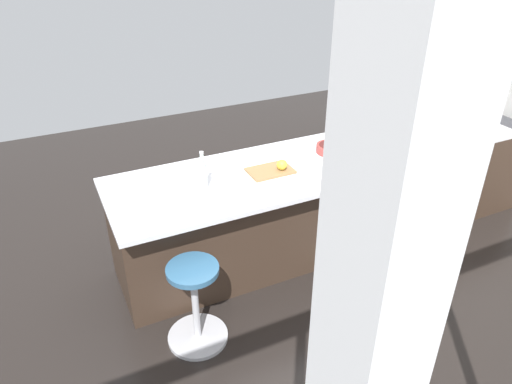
# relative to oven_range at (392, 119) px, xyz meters

# --- Properties ---
(ground_plane) EXTENTS (7.69, 7.69, 0.00)m
(ground_plane) POSITION_rel_oven_range_xyz_m (2.57, 1.36, -0.43)
(ground_plane) COLOR black
(sink_cabinet) EXTENTS (2.19, 0.60, 1.17)m
(sink_cabinet) POSITION_rel_oven_range_xyz_m (-0.00, 1.45, 0.02)
(sink_cabinet) COLOR #38281E
(sink_cabinet) RESTS_ON ground_plane
(oven_range) EXTENTS (0.60, 0.61, 0.86)m
(oven_range) POSITION_rel_oven_range_xyz_m (0.00, 0.00, 0.00)
(oven_range) COLOR #38383D
(oven_range) RESTS_ON ground_plane
(kitchen_island) EXTENTS (2.34, 0.97, 0.90)m
(kitchen_island) POSITION_rel_oven_range_xyz_m (2.64, 1.36, 0.02)
(kitchen_island) COLOR #38281E
(kitchen_island) RESTS_ON ground_plane
(stool_by_window) EXTENTS (0.44, 0.44, 0.66)m
(stool_by_window) POSITION_rel_oven_range_xyz_m (1.90, 2.02, -0.12)
(stool_by_window) COLOR #B7B7BC
(stool_by_window) RESTS_ON ground_plane
(stool_middle) EXTENTS (0.44, 0.44, 0.66)m
(stool_middle) POSITION_rel_oven_range_xyz_m (3.38, 2.02, -0.12)
(stool_middle) COLOR #B7B7BC
(stool_middle) RESTS_ON ground_plane
(cutting_board) EXTENTS (0.36, 0.24, 0.02)m
(cutting_board) POSITION_rel_oven_range_xyz_m (2.49, 1.42, 0.48)
(cutting_board) COLOR olive
(cutting_board) RESTS_ON kitchen_island
(apple_yellow) EXTENTS (0.09, 0.09, 0.09)m
(apple_yellow) POSITION_rel_oven_range_xyz_m (2.41, 1.46, 0.53)
(apple_yellow) COLOR gold
(apple_yellow) RESTS_ON cutting_board
(water_bottle) EXTENTS (0.06, 0.06, 0.31)m
(water_bottle) POSITION_rel_oven_range_xyz_m (3.08, 1.46, 0.59)
(water_bottle) COLOR silver
(water_bottle) RESTS_ON kitchen_island
(fruit_bowl) EXTENTS (0.25, 0.25, 0.07)m
(fruit_bowl) POSITION_rel_oven_range_xyz_m (1.85, 1.32, 0.51)
(fruit_bowl) COLOR #993833
(fruit_bowl) RESTS_ON kitchen_island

